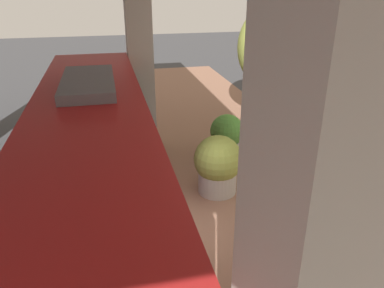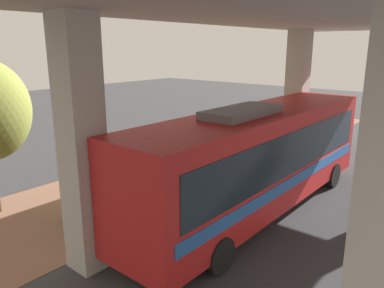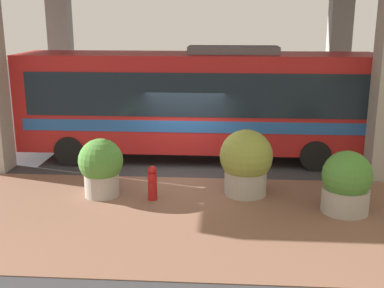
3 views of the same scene
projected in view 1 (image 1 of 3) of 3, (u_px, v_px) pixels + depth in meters
The scene contains 8 objects.
ground_plane at pixel (190, 233), 9.74m from camera, with size 80.00×80.00×0.00m, color #38383A.
sidewalk_strip at pixel (296, 218), 10.35m from camera, with size 6.00×40.00×0.02m.
bus at pixel (95, 165), 8.72m from camera, with size 2.60×11.91×3.87m.
fire_hydrant at pixel (269, 222), 9.34m from camera, with size 0.52×0.25×0.97m.
planter_front at pixel (227, 136), 13.79m from camera, with size 1.24×1.24×1.61m.
planter_middle at pixel (218, 165), 11.29m from camera, with size 1.46×1.46×1.85m.
planter_back at pixel (289, 249), 7.87m from camera, with size 1.22×1.22×1.63m.
street_tree_near at pixel (273, 47), 14.81m from camera, with size 2.84×2.84×5.34m.
Camera 1 is at (1.76, 7.80, 6.02)m, focal length 35.00 mm.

